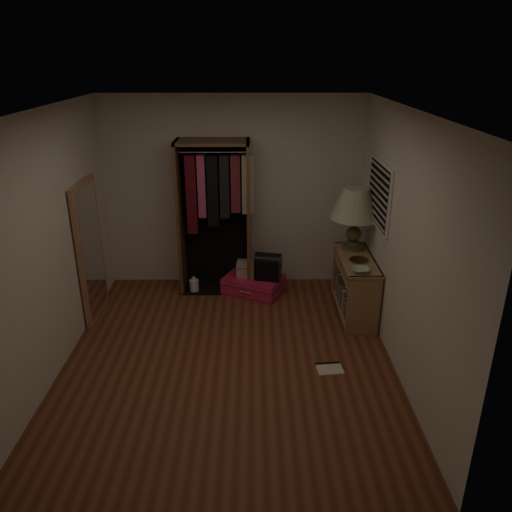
# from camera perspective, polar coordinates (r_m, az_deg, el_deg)

# --- Properties ---
(ground) EXTENTS (4.00, 4.00, 0.00)m
(ground) POSITION_cam_1_polar(r_m,az_deg,el_deg) (5.55, -3.10, -11.45)
(ground) COLOR brown
(ground) RESTS_ON ground
(room_walls) EXTENTS (3.52, 4.02, 2.60)m
(room_walls) POSITION_cam_1_polar(r_m,az_deg,el_deg) (4.91, -2.56, 3.54)
(room_walls) COLOR silver
(room_walls) RESTS_ON ground
(console_bookshelf) EXTENTS (0.42, 1.12, 0.75)m
(console_bookshelf) POSITION_cam_1_polar(r_m,az_deg,el_deg) (6.39, 11.16, -3.06)
(console_bookshelf) COLOR #99704A
(console_bookshelf) RESTS_ON ground
(open_wardrobe) EXTENTS (1.00, 0.50, 2.05)m
(open_wardrobe) POSITION_cam_1_polar(r_m,az_deg,el_deg) (6.66, -4.61, 5.98)
(open_wardrobe) COLOR brown
(open_wardrobe) RESTS_ON ground
(floor_mirror) EXTENTS (0.06, 0.80, 1.70)m
(floor_mirror) POSITION_cam_1_polar(r_m,az_deg,el_deg) (6.35, -18.40, 0.55)
(floor_mirror) COLOR #AE7854
(floor_mirror) RESTS_ON ground
(pink_suitcase) EXTENTS (0.93, 0.82, 0.24)m
(pink_suitcase) POSITION_cam_1_polar(r_m,az_deg,el_deg) (6.87, -0.28, -3.25)
(pink_suitcase) COLOR #D51A4B
(pink_suitcase) RESTS_ON ground
(train_case) EXTENTS (0.32, 0.23, 0.22)m
(train_case) POSITION_cam_1_polar(r_m,az_deg,el_deg) (6.81, -0.93, -1.44)
(train_case) COLOR tan
(train_case) RESTS_ON pink_suitcase
(black_bag) EXTENTS (0.38, 0.29, 0.37)m
(black_bag) POSITION_cam_1_polar(r_m,az_deg,el_deg) (6.69, 1.38, -1.10)
(black_bag) COLOR black
(black_bag) RESTS_ON pink_suitcase
(table_lamp) EXTENTS (0.69, 0.69, 0.79)m
(table_lamp) POSITION_cam_1_polar(r_m,az_deg,el_deg) (6.31, 11.36, 5.76)
(table_lamp) COLOR #464F26
(table_lamp) RESTS_ON console_bookshelf
(brass_tray) EXTENTS (0.31, 0.31, 0.01)m
(brass_tray) POSITION_cam_1_polar(r_m,az_deg,el_deg) (6.13, 11.68, -0.46)
(brass_tray) COLOR olive
(brass_tray) RESTS_ON console_bookshelf
(ceramic_bowl) EXTENTS (0.21, 0.21, 0.05)m
(ceramic_bowl) POSITION_cam_1_polar(r_m,az_deg,el_deg) (5.81, 11.85, -1.59)
(ceramic_bowl) COLOR #A4C5AA
(ceramic_bowl) RESTS_ON console_bookshelf
(white_jug) EXTENTS (0.15, 0.15, 0.22)m
(white_jug) POSITION_cam_1_polar(r_m,az_deg,el_deg) (6.93, -7.08, -3.38)
(white_jug) COLOR white
(white_jug) RESTS_ON ground
(floor_book) EXTENTS (0.29, 0.24, 0.03)m
(floor_book) POSITION_cam_1_polar(r_m,az_deg,el_deg) (5.40, 8.37, -12.56)
(floor_book) COLOR beige
(floor_book) RESTS_ON ground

